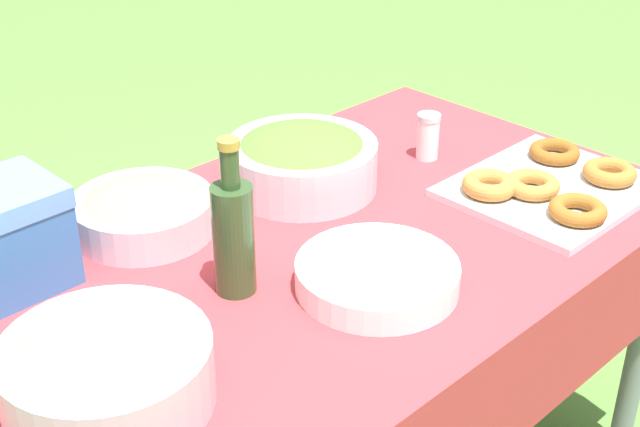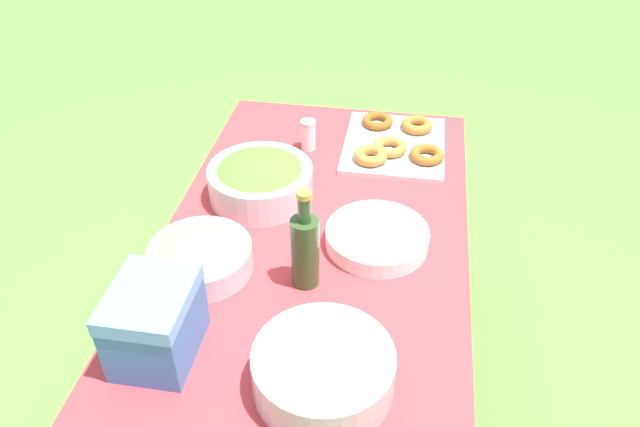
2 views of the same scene
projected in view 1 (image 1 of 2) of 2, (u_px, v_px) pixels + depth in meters
The scene contains 8 objects.
picnic_table at pixel (314, 289), 1.65m from camera, with size 1.46×0.83×0.69m.
salad_bowl at pixel (302, 160), 1.79m from camera, with size 0.30×0.30×0.12m.
pasta_bowl at pixel (106, 366), 1.21m from camera, with size 0.29×0.29×0.12m.
donut_platter at pixel (551, 185), 1.78m from camera, with size 0.39×0.34×0.05m.
plate_stack at pixel (377, 276), 1.48m from camera, with size 0.27×0.27×0.05m.
olive_oil_bottle at pixel (233, 234), 1.44m from camera, with size 0.07×0.07×0.27m.
bread_bowl at pixel (143, 210), 1.64m from camera, with size 0.26×0.26×0.09m.
salt_shaker at pixel (428, 136), 1.91m from camera, with size 0.05×0.05×0.10m.
Camera 1 is at (0.96, 0.99, 1.52)m, focal length 50.00 mm.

